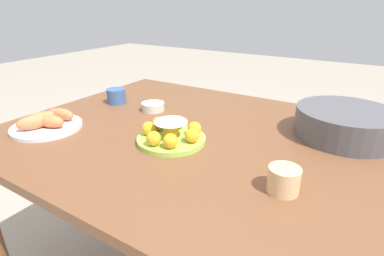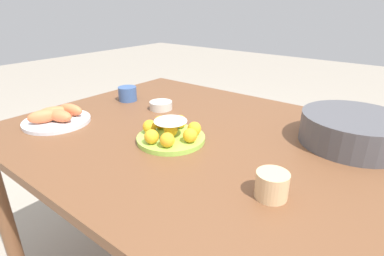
{
  "view_description": "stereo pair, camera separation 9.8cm",
  "coord_description": "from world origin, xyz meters",
  "px_view_note": "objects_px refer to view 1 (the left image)",
  "views": [
    {
      "loc": [
        0.43,
        -0.82,
        1.14
      ],
      "look_at": [
        -0.05,
        -0.05,
        0.76
      ],
      "focal_mm": 28.0,
      "sensor_mm": 36.0,
      "label": 1
    },
    {
      "loc": [
        0.51,
        -0.76,
        1.14
      ],
      "look_at": [
        -0.05,
        -0.05,
        0.76
      ],
      "focal_mm": 28.0,
      "sensor_mm": 36.0,
      "label": 2
    }
  ],
  "objects_px": {
    "cake_plate": "(171,134)",
    "cup_near": "(284,180)",
    "seafood_platter": "(47,123)",
    "sauce_bowl": "(153,106)",
    "dining_table": "(211,157)",
    "serving_bowl": "(346,122)",
    "cup_far": "(116,96)"
  },
  "relations": [
    {
      "from": "cake_plate",
      "to": "cup_near",
      "type": "distance_m",
      "value": 0.4
    },
    {
      "from": "cake_plate",
      "to": "seafood_platter",
      "type": "relative_size",
      "value": 0.92
    },
    {
      "from": "sauce_bowl",
      "to": "cake_plate",
      "type": "bearing_deg",
      "value": -40.63
    },
    {
      "from": "dining_table",
      "to": "seafood_platter",
      "type": "bearing_deg",
      "value": -154.89
    },
    {
      "from": "sauce_bowl",
      "to": "seafood_platter",
      "type": "distance_m",
      "value": 0.41
    },
    {
      "from": "serving_bowl",
      "to": "cup_near",
      "type": "height_order",
      "value": "serving_bowl"
    },
    {
      "from": "dining_table",
      "to": "cake_plate",
      "type": "bearing_deg",
      "value": -131.93
    },
    {
      "from": "dining_table",
      "to": "cup_near",
      "type": "height_order",
      "value": "cup_near"
    },
    {
      "from": "seafood_platter",
      "to": "cup_far",
      "type": "relative_size",
      "value": 2.93
    },
    {
      "from": "sauce_bowl",
      "to": "cup_far",
      "type": "bearing_deg",
      "value": -178.28
    },
    {
      "from": "dining_table",
      "to": "cake_plate",
      "type": "distance_m",
      "value": 0.18
    },
    {
      "from": "dining_table",
      "to": "cup_far",
      "type": "distance_m",
      "value": 0.56
    },
    {
      "from": "dining_table",
      "to": "sauce_bowl",
      "type": "bearing_deg",
      "value": 162.96
    },
    {
      "from": "dining_table",
      "to": "seafood_platter",
      "type": "relative_size",
      "value": 6.01
    },
    {
      "from": "cake_plate",
      "to": "seafood_platter",
      "type": "distance_m",
      "value": 0.47
    },
    {
      "from": "cake_plate",
      "to": "sauce_bowl",
      "type": "bearing_deg",
      "value": 139.37
    },
    {
      "from": "dining_table",
      "to": "seafood_platter",
      "type": "height_order",
      "value": "seafood_platter"
    },
    {
      "from": "serving_bowl",
      "to": "cup_far",
      "type": "height_order",
      "value": "serving_bowl"
    },
    {
      "from": "cup_far",
      "to": "cup_near",
      "type": "bearing_deg",
      "value": -18.91
    },
    {
      "from": "cup_near",
      "to": "cup_far",
      "type": "distance_m",
      "value": 0.88
    },
    {
      "from": "sauce_bowl",
      "to": "seafood_platter",
      "type": "bearing_deg",
      "value": -119.43
    },
    {
      "from": "cake_plate",
      "to": "cup_near",
      "type": "bearing_deg",
      "value": -12.24
    },
    {
      "from": "cup_near",
      "to": "sauce_bowl",
      "type": "bearing_deg",
      "value": 155.16
    },
    {
      "from": "cake_plate",
      "to": "cup_far",
      "type": "bearing_deg",
      "value": 155.67
    },
    {
      "from": "serving_bowl",
      "to": "seafood_platter",
      "type": "relative_size",
      "value": 1.33
    },
    {
      "from": "sauce_bowl",
      "to": "seafood_platter",
      "type": "height_order",
      "value": "seafood_platter"
    },
    {
      "from": "seafood_platter",
      "to": "cup_near",
      "type": "bearing_deg",
      "value": 4.28
    },
    {
      "from": "cake_plate",
      "to": "seafood_platter",
      "type": "height_order",
      "value": "cake_plate"
    },
    {
      "from": "cup_near",
      "to": "cup_far",
      "type": "height_order",
      "value": "same"
    },
    {
      "from": "cup_near",
      "to": "cup_far",
      "type": "relative_size",
      "value": 0.93
    },
    {
      "from": "serving_bowl",
      "to": "cup_near",
      "type": "bearing_deg",
      "value": -100.82
    },
    {
      "from": "sauce_bowl",
      "to": "cup_near",
      "type": "xyz_separation_m",
      "value": [
        0.63,
        -0.29,
        0.01
      ]
    }
  ]
}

